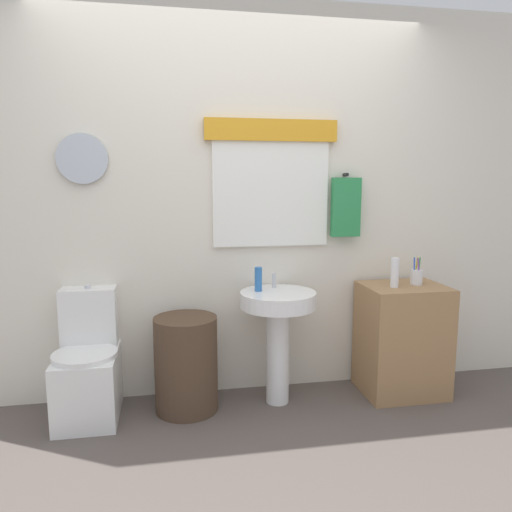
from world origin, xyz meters
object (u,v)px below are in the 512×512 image
(lotion_bottle, at_px, (395,273))
(toothbrush_cup, at_px, (417,276))
(pedestal_sink, at_px, (278,321))
(laundry_hamper, at_px, (186,364))
(wooden_cabinet, at_px, (402,339))
(toilet, at_px, (88,368))
(soap_bottle, at_px, (258,279))

(lotion_bottle, relative_size, toothbrush_cup, 1.06)
(pedestal_sink, height_order, lotion_bottle, lotion_bottle)
(laundry_hamper, height_order, wooden_cabinet, wooden_cabinet)
(toilet, xyz_separation_m, pedestal_sink, (1.19, -0.04, 0.25))
(toilet, bearing_deg, toothbrush_cup, -0.41)
(laundry_hamper, relative_size, pedestal_sink, 0.81)
(laundry_hamper, xyz_separation_m, lotion_bottle, (1.37, -0.04, 0.55))
(lotion_bottle, bearing_deg, laundry_hamper, 178.33)
(soap_bottle, bearing_deg, laundry_hamper, -173.97)
(toilet, relative_size, wooden_cabinet, 1.06)
(wooden_cabinet, xyz_separation_m, toothbrush_cup, (0.09, 0.02, 0.43))
(toilet, height_order, lotion_bottle, lotion_bottle)
(laundry_hamper, bearing_deg, pedestal_sink, -0.00)
(wooden_cabinet, height_order, soap_bottle, soap_bottle)
(wooden_cabinet, bearing_deg, soap_bottle, 177.11)
(toilet, height_order, toothbrush_cup, toothbrush_cup)
(soap_bottle, height_order, toothbrush_cup, toothbrush_cup)
(wooden_cabinet, relative_size, soap_bottle, 4.81)
(laundry_hamper, bearing_deg, wooden_cabinet, 0.00)
(pedestal_sink, xyz_separation_m, lotion_bottle, (0.78, -0.04, 0.30))
(toilet, bearing_deg, soap_bottle, 0.76)
(soap_bottle, bearing_deg, wooden_cabinet, -2.89)
(soap_bottle, bearing_deg, lotion_bottle, -5.73)
(laundry_hamper, relative_size, wooden_cabinet, 0.81)
(pedestal_sink, distance_m, wooden_cabinet, 0.89)
(wooden_cabinet, bearing_deg, pedestal_sink, -180.00)
(toilet, xyz_separation_m, laundry_hamper, (0.60, -0.04, 0.00))
(laundry_hamper, xyz_separation_m, pedestal_sink, (0.59, -0.00, 0.25))
(toilet, relative_size, lotion_bottle, 4.07)
(wooden_cabinet, bearing_deg, lotion_bottle, -157.10)
(wooden_cabinet, height_order, toothbrush_cup, toothbrush_cup)
(laundry_hamper, distance_m, wooden_cabinet, 1.47)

